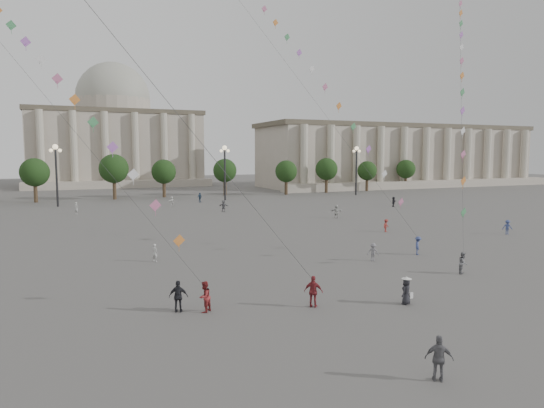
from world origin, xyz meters
name	(u,v)px	position (x,y,z in m)	size (l,w,h in m)	color
ground	(355,330)	(0.00, 0.00, 0.00)	(360.00, 360.00, 0.00)	#524F4D
hall_east	(400,156)	(75.00, 93.89, 8.43)	(84.00, 26.22, 17.20)	#A59B8A
hall_central	(115,136)	(0.00, 129.22, 14.23)	(48.30, 34.30, 35.50)	#A59B8A
tree_row	(140,172)	(0.00, 78.00, 5.39)	(137.12, 5.12, 8.00)	#3B2E1D
lamp_post_mid_west	(56,164)	(-15.00, 70.00, 7.35)	(2.00, 0.90, 10.65)	#262628
lamp_post_mid_east	(225,162)	(15.00, 70.00, 7.35)	(2.00, 0.90, 10.65)	#262628
lamp_post_far_east	(356,162)	(45.00, 70.00, 7.35)	(2.00, 0.90, 10.65)	#262628
person_crowd_0	(200,197)	(9.34, 67.71, 0.92)	(1.08, 0.45, 1.83)	navy
person_crowd_4	(172,201)	(3.20, 63.19, 0.85)	(1.57, 0.50, 1.69)	silver
person_crowd_6	(373,252)	(10.25, 13.26, 0.76)	(0.99, 0.57, 1.53)	slate
person_crowd_7	(336,211)	(21.43, 38.31, 0.95)	(1.77, 0.56, 1.90)	beige
person_crowd_8	(386,226)	(20.53, 25.52, 0.75)	(0.97, 0.56, 1.50)	maroon
person_crowd_9	(394,202)	(38.03, 47.39, 0.85)	(1.58, 0.50, 1.70)	black
person_crowd_10	(76,208)	(-12.24, 57.49, 0.91)	(0.66, 0.44, 1.82)	#B4B4B0
person_crowd_12	(224,206)	(9.01, 51.71, 0.91)	(1.68, 0.54, 1.82)	slate
person_crowd_13	(155,253)	(-6.79, 20.16, 0.76)	(0.55, 0.36, 1.52)	#ADAEA9
person_crowd_14	(507,227)	(32.07, 18.80, 0.82)	(1.06, 0.61, 1.63)	#384780
tourist_0	(313,292)	(-0.21, 4.19, 0.94)	(1.10, 0.46, 1.88)	maroon
tourist_1	(178,296)	(-7.73, 6.38, 0.92)	(1.08, 0.45, 1.84)	black
tourist_3	(439,358)	(0.01, -6.06, 0.93)	(1.09, 0.46, 1.87)	slate
kite_flyer_0	(205,297)	(-6.36, 5.82, 0.90)	(0.87, 0.68, 1.79)	maroon
kite_flyer_1	(418,246)	(15.43, 13.81, 0.83)	(1.07, 0.62, 1.66)	#36447B
kite_flyer_2	(463,263)	(13.95, 6.91, 0.83)	(0.80, 0.63, 1.65)	slate
hat_person	(406,290)	(5.21, 2.52, 0.85)	(0.92, 0.81, 1.69)	black
kite_train_east	(461,30)	(29.44, 24.30, 23.36)	(29.04, 32.00, 59.36)	#3F3F3F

